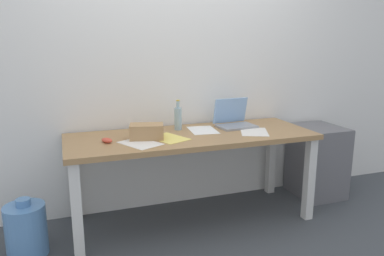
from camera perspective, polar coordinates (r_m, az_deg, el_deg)
The scene contains 13 objects.
ground_plane at distance 3.20m, azimuth -0.00°, elevation -13.71°, with size 8.00×8.00×0.00m, color #42474C.
back_wall at distance 3.26m, azimuth -2.48°, elevation 10.57°, with size 5.20×0.08×2.60m, color white.
desk at distance 2.97m, azimuth -0.00°, elevation -2.65°, with size 1.94×0.72×0.73m.
laptop_right at distance 3.22m, azimuth 6.46°, elevation 1.16°, with size 0.33×0.27×0.24m.
beer_bottle at distance 3.07m, azimuth -2.15°, elevation 1.54°, with size 0.06×0.06×0.25m.
computer_mouse at distance 2.77m, azimuth -12.85°, elevation -1.84°, with size 0.06×0.10×0.03m, color #D84C38.
cardboard_box at distance 2.81m, azimuth -6.93°, elevation -0.55°, with size 0.25×0.16×0.11m, color tan.
paper_yellow_folder at distance 2.82m, azimuth -3.61°, elevation -1.55°, with size 0.21×0.30×0.00m, color #F4E06B.
paper_sheet_near_back at distance 3.07m, azimuth 1.66°, elevation -0.33°, with size 0.21×0.30×0.00m, color white.
paper_sheet_front_right at distance 3.06m, azimuth 9.45°, elevation -0.58°, with size 0.21×0.30×0.00m, color white.
paper_sheet_front_left at distance 2.70m, azimuth -7.89°, elevation -2.32°, with size 0.21×0.30×0.00m, color white.
water_cooler_jug at distance 2.88m, azimuth -23.97°, elevation -14.00°, with size 0.27×0.27×0.41m.
filing_cabinet at distance 3.76m, azimuth 18.50°, elevation -4.76°, with size 0.40×0.48×0.67m, color slate.
Camera 1 is at (-0.94, -2.70, 1.44)m, focal length 34.97 mm.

